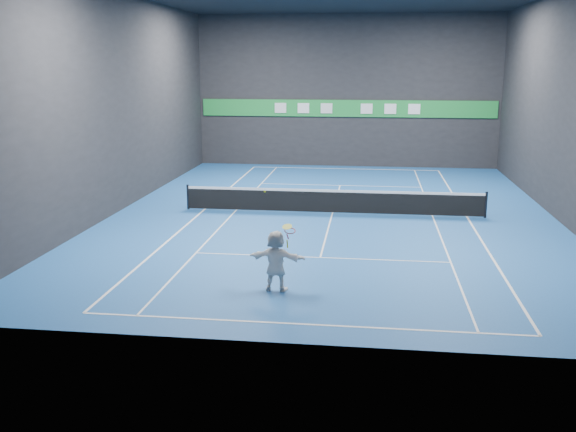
# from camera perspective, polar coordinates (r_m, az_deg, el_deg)

# --- Properties ---
(ground) EXTENTS (26.00, 26.00, 0.00)m
(ground) POSITION_cam_1_polar(r_m,az_deg,el_deg) (26.86, 3.97, 0.25)
(ground) COLOR #1C529A
(ground) RESTS_ON ground
(wall_back) EXTENTS (18.00, 0.10, 9.00)m
(wall_back) POSITION_cam_1_polar(r_m,az_deg,el_deg) (39.19, 5.26, 10.97)
(wall_back) COLOR #232325
(wall_back) RESTS_ON ground
(wall_front) EXTENTS (18.00, 0.10, 9.00)m
(wall_front) POSITION_cam_1_polar(r_m,az_deg,el_deg) (13.31, 0.83, 6.63)
(wall_front) COLOR #232325
(wall_front) RESTS_ON ground
(wall_left) EXTENTS (0.10, 26.00, 9.00)m
(wall_left) POSITION_cam_1_polar(r_m,az_deg,el_deg) (28.21, -14.72, 9.72)
(wall_left) COLOR #232325
(wall_left) RESTS_ON ground
(wall_right) EXTENTS (0.10, 26.00, 9.00)m
(wall_right) POSITION_cam_1_polar(r_m,az_deg,el_deg) (27.23, 23.64, 8.94)
(wall_right) COLOR #232325
(wall_right) RESTS_ON ground
(baseline_near) EXTENTS (10.98, 0.08, 0.01)m
(baseline_near) POSITION_cam_1_polar(r_m,az_deg,el_deg) (15.54, 1.25, -9.58)
(baseline_near) COLOR white
(baseline_near) RESTS_ON ground
(baseline_far) EXTENTS (10.98, 0.08, 0.01)m
(baseline_far) POSITION_cam_1_polar(r_m,az_deg,el_deg) (38.53, 5.05, 4.21)
(baseline_far) COLOR white
(baseline_far) RESTS_ON ground
(sideline_doubles_left) EXTENTS (0.08, 23.78, 0.01)m
(sideline_doubles_left) POSITION_cam_1_polar(r_m,az_deg,el_deg) (27.72, -7.43, 0.58)
(sideline_doubles_left) COLOR white
(sideline_doubles_left) RESTS_ON ground
(sideline_doubles_right) EXTENTS (0.08, 23.78, 0.01)m
(sideline_doubles_right) POSITION_cam_1_polar(r_m,az_deg,el_deg) (27.11, 15.63, -0.09)
(sideline_doubles_right) COLOR white
(sideline_doubles_right) RESTS_ON ground
(sideline_singles_left) EXTENTS (0.06, 23.78, 0.01)m
(sideline_singles_left) POSITION_cam_1_polar(r_m,az_deg,el_deg) (27.40, -4.64, 0.50)
(sideline_singles_left) COLOR white
(sideline_singles_left) RESTS_ON ground
(sideline_singles_right) EXTENTS (0.06, 23.78, 0.01)m
(sideline_singles_right) POSITION_cam_1_polar(r_m,az_deg,el_deg) (26.95, 12.73, -0.00)
(sideline_singles_right) COLOR white
(sideline_singles_right) RESTS_ON ground
(service_line_near) EXTENTS (8.23, 0.06, 0.01)m
(service_line_near) POSITION_cam_1_polar(r_m,az_deg,el_deg) (20.69, 2.88, -3.71)
(service_line_near) COLOR white
(service_line_near) RESTS_ON ground
(service_line_far) EXTENTS (8.23, 0.06, 0.01)m
(service_line_far) POSITION_cam_1_polar(r_m,az_deg,el_deg) (33.12, 4.65, 2.73)
(service_line_far) COLOR white
(service_line_far) RESTS_ON ground
(center_service_line) EXTENTS (0.06, 12.80, 0.01)m
(center_service_line) POSITION_cam_1_polar(r_m,az_deg,el_deg) (26.86, 3.97, 0.26)
(center_service_line) COLOR white
(center_service_line) RESTS_ON ground
(player) EXTENTS (1.61, 0.66, 1.69)m
(player) POSITION_cam_1_polar(r_m,az_deg,el_deg) (17.50, -1.07, -3.98)
(player) COLOR white
(player) RESTS_ON ground
(tennis_ball) EXTENTS (0.06, 0.06, 0.06)m
(tennis_ball) POSITION_cam_1_polar(r_m,az_deg,el_deg) (17.15, -2.08, 2.19)
(tennis_ball) COLOR #C6D022
(tennis_ball) RESTS_ON player
(tennis_net) EXTENTS (12.50, 0.10, 1.07)m
(tennis_net) POSITION_cam_1_polar(r_m,az_deg,el_deg) (26.75, 3.99, 1.38)
(tennis_net) COLOR black
(tennis_net) RESTS_ON ground
(sponsor_banner) EXTENTS (17.64, 0.11, 1.00)m
(sponsor_banner) POSITION_cam_1_polar(r_m,az_deg,el_deg) (39.18, 5.23, 9.50)
(sponsor_banner) COLOR green
(sponsor_banner) RESTS_ON wall_back
(tennis_racket) EXTENTS (0.48, 0.41, 0.68)m
(tennis_racket) POSITION_cam_1_polar(r_m,az_deg,el_deg) (17.28, 0.12, -1.44)
(tennis_racket) COLOR red
(tennis_racket) RESTS_ON player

